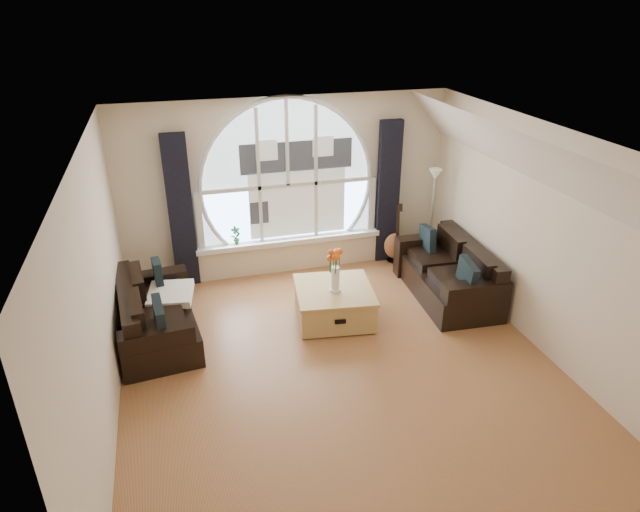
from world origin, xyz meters
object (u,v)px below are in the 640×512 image
(sofa_right, at_px, (448,271))
(guitar, at_px, (396,233))
(floor_lamp, at_px, (431,218))
(potted_plant, at_px, (236,235))
(coffee_chest, at_px, (334,302))
(vase_flowers, at_px, (336,264))
(sofa_left, at_px, (157,311))

(sofa_right, relative_size, guitar, 1.70)
(floor_lamp, xyz_separation_m, potted_plant, (-3.03, 0.41, -0.11))
(floor_lamp, height_order, potted_plant, floor_lamp)
(sofa_right, relative_size, potted_plant, 6.26)
(sofa_right, relative_size, coffee_chest, 1.78)
(floor_lamp, relative_size, potted_plant, 5.57)
(coffee_chest, height_order, vase_flowers, vase_flowers)
(potted_plant, bearing_deg, sofa_left, -130.31)
(coffee_chest, height_order, floor_lamp, floor_lamp)
(sofa_right, distance_m, floor_lamp, 1.12)
(guitar, bearing_deg, sofa_right, -61.19)
(floor_lamp, bearing_deg, coffee_chest, -149.07)
(sofa_right, bearing_deg, floor_lamp, 82.09)
(sofa_right, height_order, potted_plant, potted_plant)
(coffee_chest, distance_m, potted_plant, 1.96)
(coffee_chest, xyz_separation_m, vase_flowers, (-0.00, -0.06, 0.60))
(vase_flowers, relative_size, floor_lamp, 0.44)
(coffee_chest, distance_m, guitar, 2.01)
(vase_flowers, bearing_deg, sofa_left, 174.88)
(sofa_left, bearing_deg, vase_flowers, -11.04)
(sofa_left, relative_size, vase_flowers, 2.42)
(sofa_left, bearing_deg, guitar, 12.14)
(sofa_left, height_order, coffee_chest, sofa_left)
(vase_flowers, xyz_separation_m, floor_lamp, (1.95, 1.23, -0.05))
(coffee_chest, bearing_deg, vase_flowers, -84.93)
(guitar, relative_size, potted_plant, 3.69)
(sofa_right, xyz_separation_m, vase_flowers, (-1.75, -0.20, 0.45))
(floor_lamp, relative_size, guitar, 1.51)
(sofa_right, xyz_separation_m, coffee_chest, (-1.75, -0.14, -0.15))
(coffee_chest, relative_size, floor_lamp, 0.63)
(coffee_chest, relative_size, guitar, 0.95)
(coffee_chest, xyz_separation_m, guitar, (1.45, 1.37, 0.28))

